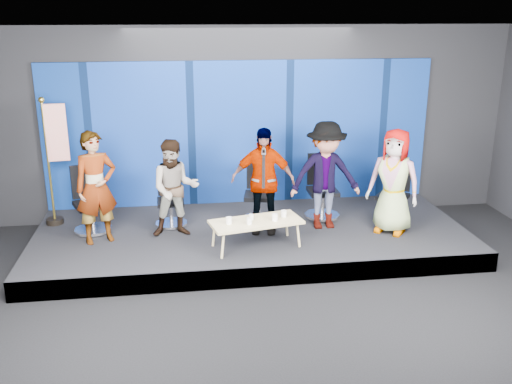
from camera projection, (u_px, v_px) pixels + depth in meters
ground at (278, 324)px, 7.12m from camera, size 10.00×10.00×0.00m
room_walls at (280, 132)px, 6.38m from camera, size 10.02×8.02×3.51m
riser at (251, 237)px, 9.43m from camera, size 7.00×3.00×0.30m
backdrop at (241, 133)px, 10.36m from camera, size 7.00×0.08×2.60m
chair_a at (91, 210)px, 9.21m from camera, size 0.79×0.79×1.07m
panelist_a at (96, 188)px, 8.63m from camera, size 0.75×0.63×1.74m
chair_b at (171, 206)px, 9.49m from camera, size 0.56×0.56×0.96m
panelist_b at (175, 188)px, 8.90m from camera, size 0.78×0.61×1.56m
chair_c at (259, 201)px, 9.66m from camera, size 0.70×0.70×1.06m
panelist_c at (263, 181)px, 9.03m from camera, size 1.07×0.60×1.72m
chair_d at (322, 197)px, 9.85m from camera, size 0.62×0.62×1.09m
panelist_d at (325, 176)px, 9.21m from camera, size 1.15×0.67×1.77m
chair_e at (393, 202)px, 9.64m from camera, size 0.83×0.83×1.04m
panelist_e at (394, 181)px, 9.03m from camera, size 0.98×0.93×1.69m
coffee_table at (256, 223)px, 8.56m from camera, size 1.46×0.86×0.42m
mug_a at (229, 220)px, 8.41m from camera, size 0.09×0.09×0.10m
mug_b at (249, 221)px, 8.40m from camera, size 0.08×0.08×0.10m
mug_c at (251, 217)px, 8.58m from camera, size 0.07×0.07×0.08m
mug_d at (275, 217)px, 8.54m from camera, size 0.09×0.09×0.11m
mug_e at (284, 214)px, 8.70m from camera, size 0.08×0.08×0.10m
flag_stand at (55, 158)px, 9.30m from camera, size 0.49×0.28×2.13m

